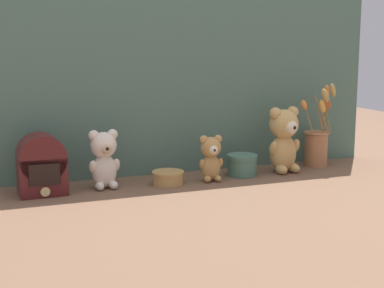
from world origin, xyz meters
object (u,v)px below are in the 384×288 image
Objects in this scene: flower_vase at (317,141)px; decorative_tin_short at (242,165)px; decorative_tin_tall at (168,178)px; teddy_bear_small at (211,157)px; teddy_bear_medium at (104,158)px; vintage_radio at (42,165)px; teddy_bear_large at (284,138)px.

flower_vase is 0.36m from decorative_tin_short.
flower_vase is 2.95× the size of decorative_tin_short.
decorative_tin_short is at bearing 5.85° from decorative_tin_tall.
teddy_bear_small is 1.49× the size of decorative_tin_tall.
teddy_bear_small is 0.17m from decorative_tin_tall.
flower_vase is at bearing 2.90° from teddy_bear_medium.
decorative_tin_short reaches higher than decorative_tin_tall.
flower_vase is at bearing 2.65° from vintage_radio.
flower_vase is (0.50, 0.08, 0.01)m from teddy_bear_small.
teddy_bear_small is 0.59m from vintage_radio.
teddy_bear_medium is 1.81× the size of decorative_tin_tall.
teddy_bear_small is (0.38, -0.04, -0.02)m from teddy_bear_medium.
flower_vase reaches higher than vintage_radio.
vintage_radio is at bearing -177.35° from flower_vase.
teddy_bear_medium is 0.52m from decorative_tin_short.
teddy_bear_small is at bearing -1.47° from decorative_tin_tall.
teddy_bear_large reaches higher than teddy_bear_small.
teddy_bear_large is at bearing 5.60° from teddy_bear_small.
teddy_bear_small is at bearing -174.40° from teddy_bear_large.
teddy_bear_large is 0.19m from flower_vase.
teddy_bear_large is 0.49m from decorative_tin_tall.
teddy_bear_large is 1.25× the size of vintage_radio.
flower_vase is at bearing 15.79° from teddy_bear_large.
decorative_tin_tall is at bearing -176.79° from teddy_bear_large.
teddy_bear_large reaches higher than decorative_tin_tall.
flower_vase is at bearing 7.54° from decorative_tin_short.
teddy_bear_small is 0.50m from flower_vase.
decorative_tin_tall is 0.30m from decorative_tin_short.
teddy_bear_medium is 0.38m from teddy_bear_small.
decorative_tin_tall is at bearing -3.75° from vintage_radio.
teddy_bear_small is 0.49× the size of flower_vase.
teddy_bear_medium is at bearing 1.60° from vintage_radio.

